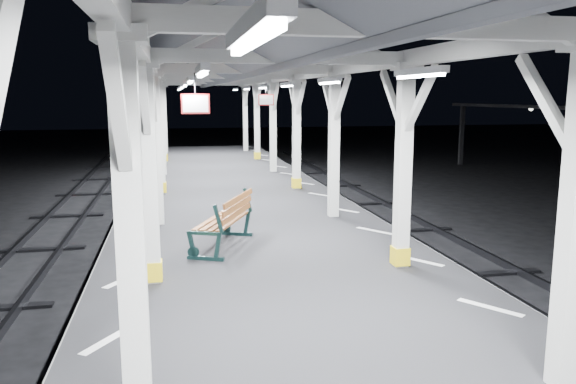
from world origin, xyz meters
name	(u,v)px	position (x,y,z in m)	size (l,w,h in m)	color
platform	(313,360)	(0.00, 0.00, 0.50)	(6.00, 50.00, 1.00)	black
hazard_stripes_left	(110,339)	(-2.45, 0.00, 1.00)	(1.00, 48.00, 0.01)	silver
hazard_stripes_right	(490,308)	(2.45, 0.00, 1.00)	(1.00, 48.00, 0.01)	silver
canopy	(316,29)	(0.00, -0.02, 4.56)	(5.40, 49.00, 4.65)	silver
bench_mid	(227,219)	(-0.70, 3.76, 1.53)	(1.36, 1.96, 1.00)	#122A2B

